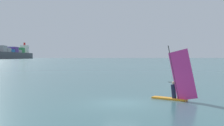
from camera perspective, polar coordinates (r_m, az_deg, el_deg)
The scene contains 3 objects.
ground_plane at distance 19.10m, azimuth 1.84°, elevation -8.39°, with size 4000.00×4000.00×0.00m, color #386066.
windsurfer at distance 20.84m, azimuth 13.24°, elevation -4.73°, with size 3.30×1.95×4.11m.
cargo_ship at distance 550.64m, azimuth -20.09°, elevation 1.80°, with size 59.18×195.78×34.45m.
Camera 1 is at (2.55, -18.66, 3.20)m, focal length 43.65 mm.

